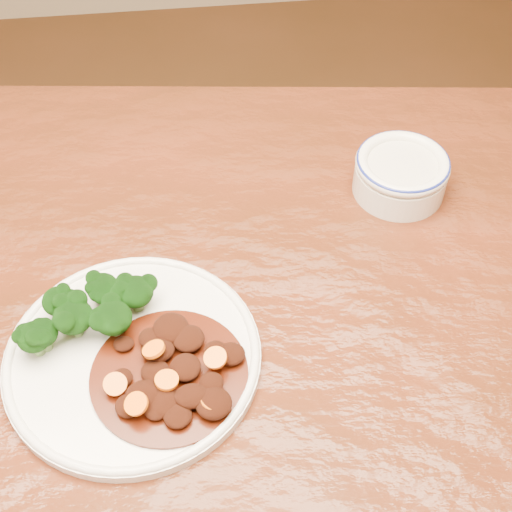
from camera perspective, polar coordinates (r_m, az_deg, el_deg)
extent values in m
cube|color=#541F0E|center=(0.84, -4.11, -5.94)|extent=(1.60, 1.08, 0.04)
cylinder|color=white|center=(0.80, -9.80, -8.02)|extent=(0.28, 0.28, 0.01)
torus|color=white|center=(0.80, -9.86, -7.78)|extent=(0.28, 0.28, 0.01)
cylinder|color=#658F4A|center=(0.81, -17.01, -7.02)|extent=(0.01, 0.01, 0.02)
ellipsoid|color=black|center=(0.80, -17.34, -6.20)|extent=(0.04, 0.04, 0.03)
cylinder|color=#658F4A|center=(0.83, -9.42, -3.76)|extent=(0.01, 0.01, 0.02)
ellipsoid|color=black|center=(0.81, -9.61, -2.84)|extent=(0.04, 0.04, 0.03)
cylinder|color=#658F4A|center=(0.84, -11.95, -3.36)|extent=(0.01, 0.01, 0.02)
ellipsoid|color=black|center=(0.82, -12.17, -2.49)|extent=(0.04, 0.04, 0.03)
cylinder|color=#658F4A|center=(0.81, -11.15, -5.80)|extent=(0.01, 0.01, 0.02)
ellipsoid|color=black|center=(0.79, -11.39, -4.87)|extent=(0.04, 0.04, 0.03)
cylinder|color=#658F4A|center=(0.84, -15.24, -4.34)|extent=(0.01, 0.01, 0.02)
ellipsoid|color=black|center=(0.82, -15.53, -3.49)|extent=(0.04, 0.04, 0.03)
cylinder|color=#658F4A|center=(0.82, -14.12, -5.65)|extent=(0.01, 0.01, 0.02)
ellipsoid|color=black|center=(0.80, -14.42, -4.72)|extent=(0.04, 0.04, 0.03)
cylinder|color=#658F4A|center=(0.82, -16.47, -6.71)|extent=(0.01, 0.01, 0.02)
ellipsoid|color=black|center=(0.80, -16.78, -5.91)|extent=(0.04, 0.04, 0.03)
cylinder|color=#411207|center=(0.77, -6.96, -9.44)|extent=(0.17, 0.17, 0.00)
ellipsoid|color=black|center=(0.75, -7.44, -11.45)|extent=(0.04, 0.04, 0.02)
ellipsoid|color=black|center=(0.75, -8.91, -10.95)|extent=(0.04, 0.04, 0.02)
ellipsoid|color=black|center=(0.75, -8.02, -12.03)|extent=(0.02, 0.03, 0.01)
ellipsoid|color=black|center=(0.79, -8.51, -6.48)|extent=(0.02, 0.03, 0.01)
ellipsoid|color=black|center=(0.74, -6.28, -12.58)|extent=(0.03, 0.03, 0.01)
ellipsoid|color=black|center=(0.78, -5.42, -6.59)|extent=(0.04, 0.04, 0.02)
ellipsoid|color=black|center=(0.77, -1.99, -7.85)|extent=(0.03, 0.03, 0.02)
ellipsoid|color=black|center=(0.75, -10.17, -11.71)|extent=(0.03, 0.03, 0.01)
ellipsoid|color=black|center=(0.74, -3.41, -11.70)|extent=(0.04, 0.04, 0.02)
ellipsoid|color=black|center=(0.76, -5.66, -8.86)|extent=(0.03, 0.03, 0.02)
ellipsoid|color=black|center=(0.77, -10.68, -9.56)|extent=(0.02, 0.02, 0.01)
ellipsoid|color=black|center=(0.77, -8.08, -9.13)|extent=(0.03, 0.03, 0.02)
ellipsoid|color=black|center=(0.74, -5.18, -11.11)|extent=(0.04, 0.03, 0.02)
ellipsoid|color=black|center=(0.77, -3.28, -7.47)|extent=(0.02, 0.02, 0.01)
ellipsoid|color=black|center=(0.79, -10.54, -6.93)|extent=(0.02, 0.02, 0.01)
ellipsoid|color=black|center=(0.78, -7.86, -7.49)|extent=(0.04, 0.03, 0.02)
ellipsoid|color=black|center=(0.75, -3.59, -10.09)|extent=(0.03, 0.03, 0.01)
ellipsoid|color=black|center=(0.79, -6.83, -5.75)|extent=(0.04, 0.04, 0.02)
cylinder|color=orange|center=(0.76, -11.20, -10.02)|extent=(0.04, 0.03, 0.01)
cylinder|color=orange|center=(0.74, -3.52, -11.62)|extent=(0.03, 0.03, 0.02)
cylinder|color=orange|center=(0.77, -8.19, -7.40)|extent=(0.03, 0.03, 0.01)
cylinder|color=orange|center=(0.75, -3.27, -8.13)|extent=(0.03, 0.03, 0.01)
cylinder|color=orange|center=(0.75, -7.15, -9.82)|extent=(0.03, 0.03, 0.01)
cylinder|color=orange|center=(0.73, -9.57, -11.58)|extent=(0.03, 0.03, 0.01)
cylinder|color=silver|center=(0.97, 11.41, 6.03)|extent=(0.12, 0.12, 0.04)
cylinder|color=beige|center=(0.96, 11.63, 7.08)|extent=(0.09, 0.09, 0.01)
torus|color=silver|center=(0.95, 11.67, 7.26)|extent=(0.12, 0.12, 0.02)
torus|color=navy|center=(0.95, 11.71, 7.44)|extent=(0.12, 0.12, 0.01)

